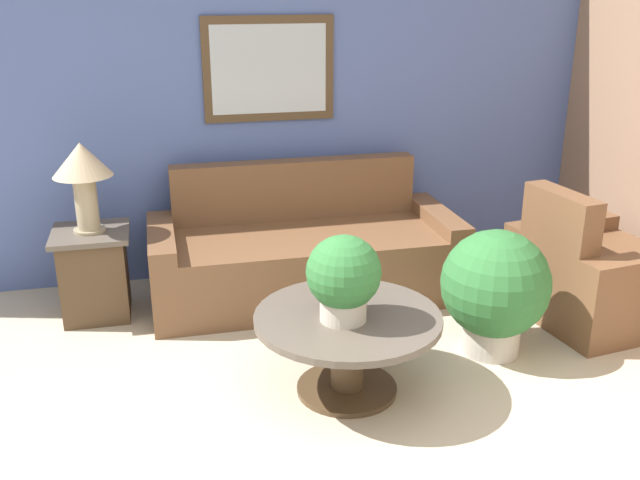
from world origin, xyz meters
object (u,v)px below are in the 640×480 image
at_px(armchair, 592,276).
at_px(potted_plant_on_table, 344,276).
at_px(coffee_table, 348,336).
at_px(potted_plant_floor, 495,288).
at_px(side_table, 95,273).
at_px(table_lamp, 82,169).
at_px(couch_main, 304,255).

bearing_deg(armchair, potted_plant_on_table, 98.92).
height_order(coffee_table, potted_plant_floor, potted_plant_floor).
bearing_deg(side_table, table_lamp, 0.00).
bearing_deg(coffee_table, potted_plant_on_table, -129.21).
distance_m(armchair, potted_plant_on_table, 2.05).
distance_m(couch_main, coffee_table, 1.38).
bearing_deg(couch_main, table_lamp, -179.08).
bearing_deg(table_lamp, coffee_table, -43.48).
bearing_deg(coffee_table, side_table, 136.52).
height_order(couch_main, table_lamp, table_lamp).
bearing_deg(potted_plant_on_table, couch_main, 86.36).
distance_m(couch_main, potted_plant_floor, 1.48).
height_order(armchair, table_lamp, table_lamp).
xyz_separation_m(couch_main, potted_plant_floor, (0.95, -1.14, 0.13)).
height_order(coffee_table, table_lamp, table_lamp).
xyz_separation_m(table_lamp, potted_plant_on_table, (1.38, -1.40, -0.31)).
relative_size(coffee_table, side_table, 1.68).
relative_size(armchair, side_table, 1.73).
distance_m(coffee_table, potted_plant_on_table, 0.39).
xyz_separation_m(armchair, table_lamp, (-3.30, 0.82, 0.74)).
distance_m(couch_main, armchair, 2.01).
height_order(table_lamp, potted_plant_floor, table_lamp).
xyz_separation_m(side_table, table_lamp, (0.00, 0.00, 0.73)).
bearing_deg(armchair, side_table, 68.11).
height_order(couch_main, coffee_table, couch_main).
relative_size(couch_main, coffee_table, 2.13).
bearing_deg(table_lamp, couch_main, 0.92).
relative_size(couch_main, potted_plant_on_table, 4.63).
bearing_deg(armchair, couch_main, 57.25).
relative_size(couch_main, side_table, 3.58).
xyz_separation_m(potted_plant_on_table, potted_plant_floor, (1.04, 0.29, -0.30)).
xyz_separation_m(armchair, potted_plant_on_table, (-1.92, -0.58, 0.42)).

